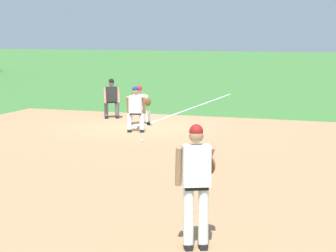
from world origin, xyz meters
The scene contains 9 objects.
ground_plane centered at (0.00, 0.00, 0.00)m, with size 160.00×160.00×0.00m, color #3D7533.
infield_dirt_patch centered at (-5.54, -2.71, 0.00)m, with size 18.00×18.00×0.01m, color #A87F56.
foul_line_stripe centered at (6.11, 0.00, 0.01)m, with size 12.21×0.10×0.00m, color white.
first_base_bag centered at (0.00, 0.00, 0.04)m, with size 0.38×0.38×0.09m, color white.
baseball centered at (-2.62, -1.14, 0.04)m, with size 0.07×0.07×0.07m, color white.
pitcher centered at (-11.04, -5.41, 1.06)m, with size 0.83×0.59×1.86m.
first_baseman centered at (0.56, 0.21, 0.73)m, with size 0.84×1.00×1.34m.
baserunner centered at (-1.00, -0.28, 0.79)m, with size 0.55×0.66×1.46m.
umpire centered at (1.77, 1.82, 0.79)m, with size 0.62×0.68×1.46m.
Camera 1 is at (-19.93, -8.15, 3.19)m, focal length 70.00 mm.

